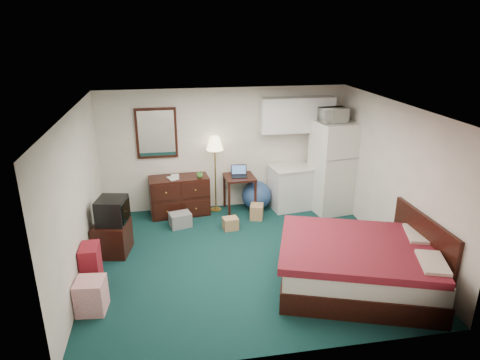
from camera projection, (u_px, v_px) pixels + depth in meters
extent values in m
cube|color=black|center=(245.00, 258.00, 7.10)|extent=(5.00, 4.50, 0.01)
cube|color=beige|center=(245.00, 108.00, 6.25)|extent=(5.00, 4.50, 0.01)
cube|color=beige|center=(225.00, 149.00, 8.76)|extent=(5.00, 0.01, 2.50)
cube|color=beige|center=(284.00, 262.00, 4.59)|extent=(5.00, 0.01, 2.50)
cube|color=beige|center=(78.00, 198.00, 6.27)|extent=(0.01, 4.50, 2.50)
cube|color=beige|center=(393.00, 178.00, 7.08)|extent=(0.01, 4.50, 2.50)
sphere|color=navy|center=(256.00, 195.00, 8.91)|extent=(0.69, 0.69, 0.61)
imported|color=silver|center=(333.00, 113.00, 8.24)|extent=(0.53, 0.33, 0.35)
imported|color=olive|center=(168.00, 174.00, 8.33)|extent=(0.18, 0.08, 0.25)
imported|color=olive|center=(171.00, 172.00, 8.49)|extent=(0.16, 0.03, 0.21)
imported|color=#468635|center=(200.00, 175.00, 8.45)|extent=(0.14, 0.12, 0.13)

